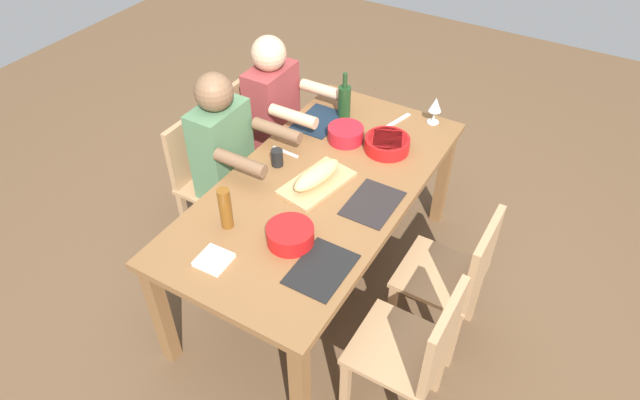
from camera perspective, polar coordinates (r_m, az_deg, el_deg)
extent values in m
plane|color=brown|center=(3.44, 0.00, -7.90)|extent=(8.00, 8.00, 0.00)
cube|color=brown|center=(2.94, 0.00, 1.34)|extent=(1.85, 0.93, 0.04)
cube|color=brown|center=(3.92, 1.29, 6.09)|extent=(0.07, 0.07, 0.70)
cube|color=brown|center=(2.94, -15.84, -11.05)|extent=(0.07, 0.07, 0.70)
cube|color=brown|center=(3.67, 12.40, 2.24)|extent=(0.07, 0.07, 0.70)
cube|color=brown|center=(2.61, -2.04, -18.70)|extent=(0.07, 0.07, 0.70)
cube|color=#A87F56|center=(2.94, 12.04, -7.42)|extent=(0.40, 0.40, 0.03)
cube|color=#A87F56|center=(2.77, 16.15, -5.83)|extent=(0.38, 0.04, 0.40)
cube|color=#A87F56|center=(3.04, 7.25, -11.18)|extent=(0.04, 0.04, 0.42)
cube|color=#A87F56|center=(3.25, 9.79, -7.01)|extent=(0.04, 0.04, 0.42)
cube|color=#A87F56|center=(2.99, 13.31, -13.60)|extent=(0.04, 0.04, 0.42)
cube|color=#A87F56|center=(3.20, 15.44, -9.16)|extent=(0.04, 0.04, 0.42)
cube|color=#A87F56|center=(2.63, 7.92, -14.69)|extent=(0.40, 0.40, 0.03)
cube|color=#A87F56|center=(2.44, 12.37, -13.50)|extent=(0.38, 0.04, 0.40)
cube|color=#A87F56|center=(2.77, 2.58, -18.45)|extent=(0.04, 0.04, 0.42)
cube|color=#A87F56|center=(2.94, 5.83, -13.44)|extent=(0.04, 0.04, 0.42)
cube|color=#A87F56|center=(2.89, 12.12, -16.01)|extent=(0.04, 0.04, 0.42)
cube|color=#A87F56|center=(3.45, -10.17, 1.53)|extent=(0.40, 0.40, 0.03)
cube|color=#A87F56|center=(3.42, -12.97, 5.24)|extent=(0.38, 0.04, 0.40)
cube|color=#A87F56|center=(3.61, -5.98, -0.60)|extent=(0.04, 0.04, 0.42)
cube|color=#A87F56|center=(3.42, -9.25, -3.87)|extent=(0.04, 0.04, 0.42)
cube|color=#A87F56|center=(3.78, -10.20, 1.15)|extent=(0.04, 0.04, 0.42)
cube|color=#A87F56|center=(3.60, -13.53, -1.86)|extent=(0.04, 0.04, 0.42)
cylinder|color=#2D2D38|center=(3.52, -6.17, -1.56)|extent=(0.11, 0.11, 0.45)
cylinder|color=#2D2D38|center=(3.43, -7.71, -3.12)|extent=(0.11, 0.11, 0.45)
cube|color=#4C724C|center=(3.24, -9.93, 5.10)|extent=(0.34, 0.20, 0.55)
cylinder|color=brown|center=(3.14, -4.38, 7.05)|extent=(0.07, 0.30, 0.07)
cylinder|color=brown|center=(2.92, -8.09, 3.78)|extent=(0.07, 0.30, 0.07)
sphere|color=brown|center=(3.04, -10.74, 10.73)|extent=(0.21, 0.21, 0.21)
cube|color=#A87F56|center=(3.76, -5.39, 5.80)|extent=(0.40, 0.40, 0.03)
cube|color=#A87F56|center=(3.74, -7.92, 9.25)|extent=(0.38, 0.04, 0.40)
cube|color=#A87F56|center=(3.93, -1.73, 3.66)|extent=(0.04, 0.04, 0.42)
cube|color=#A87F56|center=(3.71, -4.50, 0.89)|extent=(0.04, 0.04, 0.42)
cube|color=#A87F56|center=(4.08, -5.80, 5.11)|extent=(0.04, 0.04, 0.42)
cube|color=#A87F56|center=(3.87, -8.68, 2.53)|extent=(0.04, 0.04, 0.42)
cylinder|color=#2D2D38|center=(3.84, -1.81, 2.87)|extent=(0.11, 0.11, 0.45)
cylinder|color=#2D2D38|center=(3.73, -3.10, 1.55)|extent=(0.11, 0.11, 0.45)
cube|color=maroon|center=(3.57, -4.87, 9.29)|extent=(0.34, 0.20, 0.55)
cylinder|color=tan|center=(3.50, 0.33, 11.09)|extent=(0.07, 0.30, 0.07)
cylinder|color=tan|center=(3.26, -2.72, 8.49)|extent=(0.07, 0.30, 0.07)
sphere|color=tan|center=(3.39, -5.24, 14.60)|extent=(0.21, 0.21, 0.21)
cylinder|color=red|center=(3.16, 6.83, 5.66)|extent=(0.25, 0.25, 0.08)
cylinder|color=#669E33|center=(3.15, 6.87, 6.04)|extent=(0.22, 0.22, 0.03)
cylinder|color=#B21923|center=(3.22, 2.62, 6.72)|extent=(0.21, 0.21, 0.09)
cylinder|color=orange|center=(3.20, 2.64, 7.13)|extent=(0.18, 0.18, 0.03)
cylinder|color=red|center=(2.59, -3.03, -3.56)|extent=(0.22, 0.22, 0.09)
cylinder|color=beige|center=(2.57, -3.06, -3.11)|extent=(0.20, 0.20, 0.03)
cube|color=tan|center=(2.91, -0.32, 1.72)|extent=(0.44, 0.29, 0.02)
ellipsoid|color=tan|center=(2.88, -0.33, 2.56)|extent=(0.34, 0.17, 0.09)
cylinder|color=#193819|center=(3.40, 2.48, 9.90)|extent=(0.08, 0.08, 0.20)
cylinder|color=#193819|center=(3.32, 2.55, 12.03)|extent=(0.03, 0.03, 0.09)
cylinder|color=brown|center=(2.65, -9.59, -0.84)|extent=(0.06, 0.06, 0.22)
cylinder|color=silver|center=(3.46, 11.38, 7.78)|extent=(0.07, 0.07, 0.01)
cylinder|color=silver|center=(3.44, 11.47, 8.34)|extent=(0.01, 0.01, 0.07)
cone|color=silver|center=(3.40, 11.65, 9.48)|extent=(0.08, 0.08, 0.08)
cube|color=black|center=(2.82, 5.38, -0.34)|extent=(0.32, 0.23, 0.01)
cube|color=black|center=(2.49, 0.15, -7.01)|extent=(0.32, 0.23, 0.01)
cylinder|color=black|center=(3.03, -4.38, 4.31)|extent=(0.06, 0.06, 0.10)
cube|color=silver|center=(3.15, -3.53, 4.89)|extent=(0.03, 0.17, 0.01)
cube|color=#142333|center=(3.40, -0.11, 8.05)|extent=(0.32, 0.23, 0.01)
cube|color=silver|center=(3.43, 7.80, 7.92)|extent=(0.23, 0.09, 0.01)
cube|color=white|center=(2.56, -10.73, -5.99)|extent=(0.14, 0.14, 0.02)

